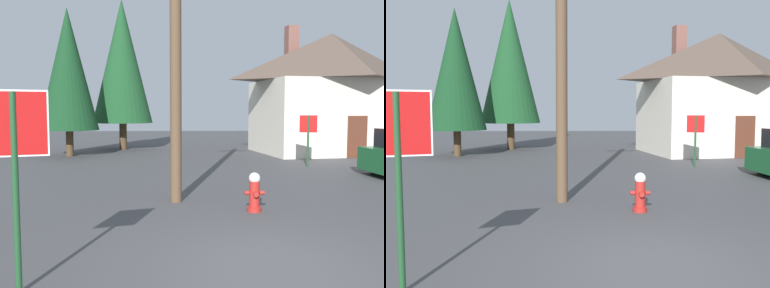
# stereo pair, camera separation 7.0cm
# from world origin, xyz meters

# --- Properties ---
(ground_plane) EXTENTS (80.00, 80.00, 0.10)m
(ground_plane) POSITION_xyz_m (0.00, 0.00, -0.05)
(ground_plane) COLOR #424244
(stop_sign_near) EXTENTS (0.77, 0.26, 2.48)m
(stop_sign_near) POSITION_xyz_m (-3.24, -0.74, 1.79)
(stop_sign_near) COLOR #1E4C28
(stop_sign_near) RESTS_ON ground
(fire_hydrant) EXTENTS (0.44, 0.38, 0.88)m
(fire_hydrant) POSITION_xyz_m (0.40, 3.22, 0.43)
(fire_hydrant) COLOR #AD231E
(fire_hydrant) RESTS_ON ground
(utility_pole) EXTENTS (1.60, 0.28, 8.07)m
(utility_pole) POSITION_xyz_m (-1.34, 4.28, 4.21)
(utility_pole) COLOR brown
(utility_pole) RESTS_ON ground
(stop_sign_far) EXTENTS (0.71, 0.20, 2.08)m
(stop_sign_far) POSITION_xyz_m (3.93, 10.54, 1.48)
(stop_sign_far) COLOR #1E4C28
(stop_sign_far) RESTS_ON ground
(house) EXTENTS (8.69, 6.67, 6.78)m
(house) POSITION_xyz_m (6.80, 15.96, 3.27)
(house) COLOR silver
(house) RESTS_ON ground
(pine_tree_tall_left) EXTENTS (2.88, 2.88, 7.20)m
(pine_tree_tall_left) POSITION_xyz_m (-6.63, 14.63, 4.24)
(pine_tree_tall_left) COLOR #4C3823
(pine_tree_tall_left) RESTS_ON ground
(pine_tree_mid_left) EXTENTS (3.43, 3.43, 8.57)m
(pine_tree_mid_left) POSITION_xyz_m (-4.49, 18.23, 5.04)
(pine_tree_mid_left) COLOR #4C3823
(pine_tree_mid_left) RESTS_ON ground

